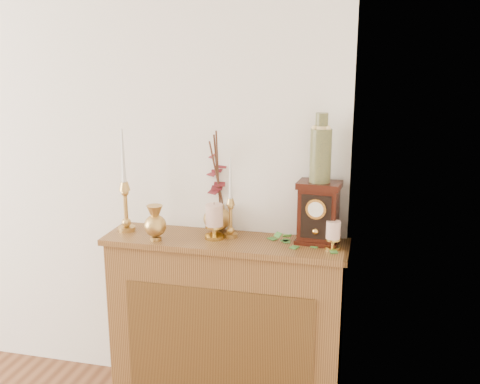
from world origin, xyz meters
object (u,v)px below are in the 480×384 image
(bud_vase, at_px, (155,223))
(ceramic_vase, at_px, (321,151))
(candlestick_center, at_px, (231,211))
(mantel_clock, at_px, (318,213))
(candlestick_left, at_px, (125,198))
(ginger_jar, at_px, (218,185))

(bud_vase, xyz_separation_m, ceramic_vase, (0.79, 0.16, 0.37))
(candlestick_center, bearing_deg, mantel_clock, 1.84)
(mantel_clock, distance_m, ceramic_vase, 0.31)
(candlestick_left, xyz_separation_m, ginger_jar, (0.46, 0.14, 0.07))
(bud_vase, bearing_deg, candlestick_center, 21.69)
(ginger_jar, relative_size, ceramic_vase, 1.63)
(ginger_jar, bearing_deg, candlestick_center, -47.69)
(candlestick_left, bearing_deg, bud_vase, -27.17)
(candlestick_left, height_order, mantel_clock, candlestick_left)
(candlestick_center, distance_m, bud_vase, 0.38)
(candlestick_center, height_order, mantel_clock, candlestick_center)
(candlestick_left, bearing_deg, candlestick_center, 3.49)
(ceramic_vase, bearing_deg, candlestick_center, -177.80)
(candlestick_left, relative_size, candlestick_center, 1.30)
(ginger_jar, bearing_deg, mantel_clock, -9.84)
(mantel_clock, bearing_deg, ginger_jar, 175.58)
(ginger_jar, height_order, ceramic_vase, ceramic_vase)
(candlestick_center, distance_m, ceramic_vase, 0.55)
(bud_vase, relative_size, mantel_clock, 0.58)
(candlestick_left, relative_size, bud_vase, 2.99)
(candlestick_left, relative_size, ceramic_vase, 1.63)
(bud_vase, bearing_deg, ginger_jar, 44.19)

